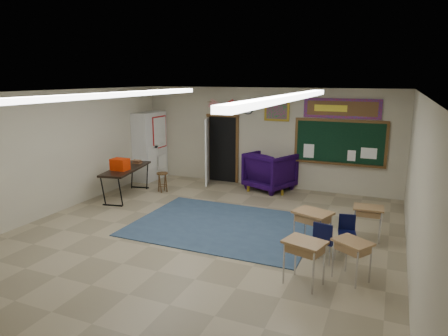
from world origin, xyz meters
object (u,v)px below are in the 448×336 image
at_px(wooden_stool, 163,182).
at_px(student_desk_front_left, 312,229).
at_px(folding_table, 126,181).
at_px(student_desk_front_right, 368,221).
at_px(wingback_armchair, 270,171).

bearing_deg(wooden_stool, student_desk_front_left, -26.55).
distance_m(student_desk_front_left, folding_table, 5.73).
xyz_separation_m(student_desk_front_right, wooden_stool, (-5.77, 1.38, -0.10)).
bearing_deg(student_desk_front_right, wingback_armchair, 132.97).
xyz_separation_m(student_desk_front_left, wooden_stool, (-4.83, 2.41, -0.15)).
bearing_deg(student_desk_front_right, wooden_stool, 163.92).
height_order(student_desk_front_left, student_desk_front_right, student_desk_front_left).
distance_m(student_desk_front_right, folding_table, 6.47).
height_order(wingback_armchair, folding_table, folding_table).
bearing_deg(folding_table, student_desk_front_left, -27.60).
distance_m(student_desk_front_left, wooden_stool, 5.40).
height_order(student_desk_front_left, folding_table, folding_table).
bearing_deg(wooden_stool, folding_table, -130.12).
relative_size(student_desk_front_right, folding_table, 0.34).
bearing_deg(wingback_armchair, wooden_stool, 51.24).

